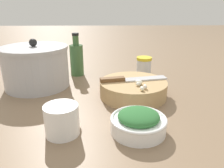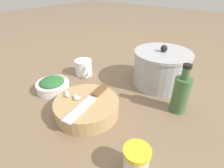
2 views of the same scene
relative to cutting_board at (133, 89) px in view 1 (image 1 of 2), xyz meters
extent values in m
plane|color=#7F664C|center=(0.02, 0.11, -0.03)|extent=(5.00, 5.00, 0.00)
cylinder|color=tan|center=(0.00, 0.00, 0.00)|extent=(0.22, 0.22, 0.05)
cube|color=brown|center=(0.00, 0.07, 0.03)|extent=(0.04, 0.08, 0.01)
cube|color=silver|center=(0.02, -0.04, 0.03)|extent=(0.06, 0.15, 0.01)
ellipsoid|color=#EEE9CD|center=(-0.03, -0.01, 0.03)|extent=(0.03, 0.03, 0.01)
ellipsoid|color=silver|center=(-0.04, -0.01, 0.03)|extent=(0.02, 0.02, 0.01)
ellipsoid|color=silver|center=(-0.07, -0.03, 0.03)|extent=(0.02, 0.01, 0.01)
ellipsoid|color=white|center=(-0.08, -0.02, 0.03)|extent=(0.02, 0.01, 0.01)
cylinder|color=white|center=(-0.22, 0.01, -0.01)|extent=(0.13, 0.13, 0.04)
torus|color=white|center=(-0.22, 0.01, 0.01)|extent=(0.14, 0.14, 0.01)
ellipsoid|color=#2D6B33|center=(-0.22, 0.01, 0.02)|extent=(0.10, 0.10, 0.03)
cylinder|color=silver|center=(0.25, -0.08, 0.01)|extent=(0.06, 0.06, 0.06)
cylinder|color=yellow|center=(0.25, -0.08, 0.04)|extent=(0.07, 0.07, 0.01)
cylinder|color=white|center=(-0.22, 0.20, 0.01)|extent=(0.08, 0.08, 0.07)
torus|color=white|center=(-0.18, 0.18, 0.01)|extent=(0.05, 0.03, 0.05)
cylinder|color=#3D6638|center=(0.24, 0.22, 0.04)|extent=(0.06, 0.06, 0.13)
cylinder|color=#3D6638|center=(0.24, 0.22, 0.12)|extent=(0.03, 0.03, 0.04)
cylinder|color=black|center=(0.24, 0.22, 0.15)|extent=(0.03, 0.03, 0.01)
cylinder|color=#B2B2B7|center=(0.11, 0.35, 0.04)|extent=(0.23, 0.23, 0.14)
cylinder|color=#B2B2B7|center=(0.11, 0.35, 0.12)|extent=(0.24, 0.24, 0.01)
sphere|color=black|center=(0.11, 0.35, 0.14)|extent=(0.03, 0.03, 0.03)
camera|label=1|loc=(-0.68, 0.09, 0.27)|focal=35.00mm
camera|label=2|loc=(0.37, -0.32, 0.39)|focal=28.00mm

